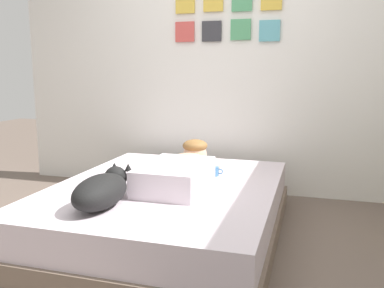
# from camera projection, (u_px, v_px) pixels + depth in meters

# --- Properties ---
(ground_plane) EXTENTS (12.71, 12.71, 0.00)m
(ground_plane) POSITION_uv_depth(u_px,v_px,m) (175.00, 254.00, 2.67)
(ground_plane) COLOR #66564C
(back_wall) EXTENTS (4.36, 0.12, 2.50)m
(back_wall) POSITION_uv_depth(u_px,v_px,m) (227.00, 64.00, 3.94)
(back_wall) COLOR silver
(back_wall) RESTS_ON ground
(bed) EXTENTS (1.59, 2.03, 0.37)m
(bed) POSITION_uv_depth(u_px,v_px,m) (167.00, 209.00, 2.99)
(bed) COLOR #726051
(bed) RESTS_ON ground
(pillow) EXTENTS (0.52, 0.32, 0.11)m
(pillow) POSITION_uv_depth(u_px,v_px,m) (183.00, 162.00, 3.42)
(pillow) COLOR silver
(pillow) RESTS_ON bed
(person_lying) EXTENTS (0.43, 0.92, 0.27)m
(person_lying) POSITION_uv_depth(u_px,v_px,m) (181.00, 170.00, 2.95)
(person_lying) COLOR silver
(person_lying) RESTS_ON bed
(dog) EXTENTS (0.26, 0.57, 0.21)m
(dog) POSITION_uv_depth(u_px,v_px,m) (102.00, 190.00, 2.46)
(dog) COLOR black
(dog) RESTS_ON bed
(coffee_cup) EXTENTS (0.12, 0.09, 0.07)m
(coffee_cup) POSITION_uv_depth(u_px,v_px,m) (213.00, 171.00, 3.20)
(coffee_cup) COLOR teal
(coffee_cup) RESTS_ON bed
(cell_phone) EXTENTS (0.07, 0.14, 0.01)m
(cell_phone) POSITION_uv_depth(u_px,v_px,m) (194.00, 185.00, 2.92)
(cell_phone) COLOR black
(cell_phone) RESTS_ON bed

